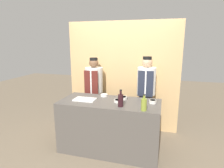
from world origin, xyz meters
name	(u,v)px	position (x,y,z in m)	size (l,w,h in m)	color
ground_plane	(110,149)	(0.00, 0.00, 0.00)	(14.00, 14.00, 0.00)	#756651
cabinet_wall	(123,76)	(0.00, 1.07, 1.20)	(2.49, 0.18, 2.40)	tan
counter	(110,126)	(0.00, 0.00, 0.47)	(1.77, 0.78, 0.93)	#514C47
sauce_bowl_white	(104,95)	(-0.19, 0.26, 0.96)	(0.14, 0.14, 0.05)	silver
sauce_bowl_green	(153,101)	(0.74, 0.09, 0.96)	(0.12, 0.12, 0.06)	silver
sauce_bowl_purple	(118,101)	(0.15, -0.01, 0.96)	(0.14, 0.14, 0.04)	silver
sauce_bowl_brown	(123,98)	(0.19, 0.19, 0.96)	(0.17, 0.17, 0.04)	silver
cutting_board	(85,99)	(-0.45, -0.05, 0.94)	(0.39, 0.24, 0.02)	white
bottle_wine	(121,100)	(0.25, -0.21, 1.04)	(0.09, 0.09, 0.28)	black
bottle_oil	(144,104)	(0.63, -0.30, 1.03)	(0.09, 0.09, 0.26)	olive
chef_left	(94,92)	(-0.57, 0.72, 0.87)	(0.38, 0.38, 1.63)	#28282D
chef_right	(146,94)	(0.57, 0.72, 0.90)	(0.37, 0.37, 1.68)	#28282D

